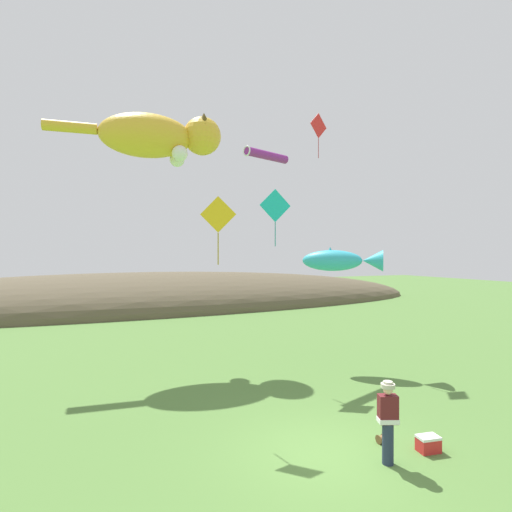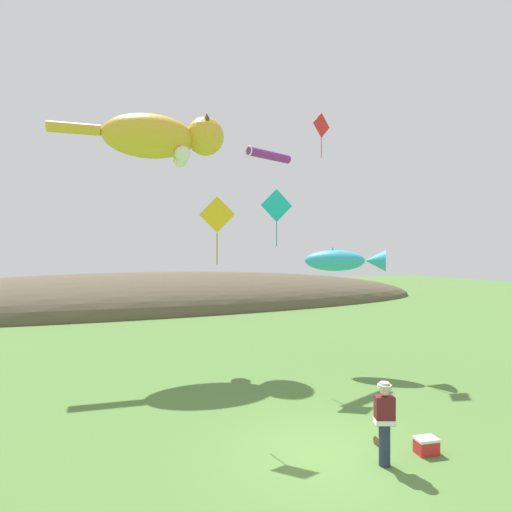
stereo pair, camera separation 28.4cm
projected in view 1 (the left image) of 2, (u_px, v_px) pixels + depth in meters
ground_plane at (327, 454)px, 8.98m from camera, size 120.00×120.00×0.00m
distant_hill_ridge at (145, 306)px, 34.93m from camera, size 56.25×15.57×5.90m
festival_attendant at (388, 419)px, 8.55m from camera, size 0.49×0.40×1.77m
kite_spool at (381, 439)px, 9.47m from camera, size 0.17×0.21×0.21m
picnic_cooler at (428, 444)px, 9.08m from camera, size 0.54×0.40×0.36m
kite_giant_cat at (159, 137)px, 17.89m from camera, size 7.52×2.58×2.29m
kite_fish_windsock at (341, 260)px, 16.20m from camera, size 3.03×2.73×0.99m
kite_tube_streamer at (266, 155)px, 16.94m from camera, size 2.32×1.11×0.44m
kite_diamond_teal at (275, 206)px, 14.84m from camera, size 1.24×0.12×2.14m
kite_diamond_red at (318, 126)px, 18.02m from camera, size 1.09×0.38×2.04m
kite_diamond_gold at (218, 215)px, 11.16m from camera, size 0.92×0.48×1.92m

